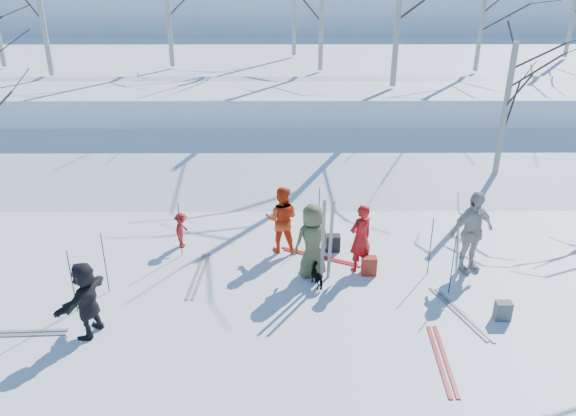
{
  "coord_description": "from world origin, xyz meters",
  "views": [
    {
      "loc": [
        -0.05,
        -9.71,
        6.41
      ],
      "look_at": [
        0.0,
        1.5,
        1.3
      ],
      "focal_mm": 35.0,
      "sensor_mm": 36.0,
      "label": 1
    }
  ],
  "objects_px": {
    "backpack_red": "(369,266)",
    "backpack_grey": "(503,311)",
    "skier_cream_east": "(472,232)",
    "skier_red_seated": "(182,230)",
    "skier_redor_behind": "(282,219)",
    "dog": "(318,276)",
    "skier_olive_center": "(312,241)",
    "skier_grey_west": "(86,299)",
    "backpack_dark": "(333,243)",
    "skier_red_north": "(361,238)"
  },
  "relations": [
    {
      "from": "skier_olive_center",
      "to": "dog",
      "type": "xyz_separation_m",
      "value": [
        0.12,
        -0.44,
        -0.59
      ]
    },
    {
      "from": "skier_red_north",
      "to": "backpack_grey",
      "type": "relative_size",
      "value": 4.11
    },
    {
      "from": "skier_olive_center",
      "to": "dog",
      "type": "height_order",
      "value": "skier_olive_center"
    },
    {
      "from": "skier_cream_east",
      "to": "backpack_dark",
      "type": "bearing_deg",
      "value": 139.93
    },
    {
      "from": "dog",
      "to": "backpack_grey",
      "type": "relative_size",
      "value": 1.45
    },
    {
      "from": "skier_cream_east",
      "to": "backpack_dark",
      "type": "distance_m",
      "value": 3.12
    },
    {
      "from": "skier_redor_behind",
      "to": "skier_red_seated",
      "type": "relative_size",
      "value": 1.84
    },
    {
      "from": "skier_redor_behind",
      "to": "skier_red_seated",
      "type": "xyz_separation_m",
      "value": [
        -2.37,
        0.19,
        -0.37
      ]
    },
    {
      "from": "skier_olive_center",
      "to": "skier_red_seated",
      "type": "xyz_separation_m",
      "value": [
        -3.02,
        1.3,
        -0.39
      ]
    },
    {
      "from": "backpack_red",
      "to": "backpack_grey",
      "type": "height_order",
      "value": "backpack_red"
    },
    {
      "from": "skier_red_seated",
      "to": "skier_grey_west",
      "type": "height_order",
      "value": "skier_grey_west"
    },
    {
      "from": "skier_redor_behind",
      "to": "skier_grey_west",
      "type": "xyz_separation_m",
      "value": [
        -3.5,
        -3.15,
        -0.07
      ]
    },
    {
      "from": "skier_grey_west",
      "to": "backpack_grey",
      "type": "distance_m",
      "value": 7.76
    },
    {
      "from": "skier_red_north",
      "to": "skier_grey_west",
      "type": "bearing_deg",
      "value": -7.84
    },
    {
      "from": "skier_olive_center",
      "to": "backpack_dark",
      "type": "relative_size",
      "value": 4.13
    },
    {
      "from": "skier_red_seated",
      "to": "skier_grey_west",
      "type": "relative_size",
      "value": 0.59
    },
    {
      "from": "skier_redor_behind",
      "to": "skier_red_seated",
      "type": "bearing_deg",
      "value": 4.24
    },
    {
      "from": "skier_redor_behind",
      "to": "dog",
      "type": "xyz_separation_m",
      "value": [
        0.78,
        -1.55,
        -0.57
      ]
    },
    {
      "from": "skier_cream_east",
      "to": "backpack_red",
      "type": "bearing_deg",
      "value": 161.68
    },
    {
      "from": "dog",
      "to": "backpack_dark",
      "type": "xyz_separation_m",
      "value": [
        0.42,
        1.52,
        -0.03
      ]
    },
    {
      "from": "skier_red_seated",
      "to": "backpack_grey",
      "type": "height_order",
      "value": "skier_red_seated"
    },
    {
      "from": "dog",
      "to": "backpack_dark",
      "type": "relative_size",
      "value": 1.38
    },
    {
      "from": "skier_red_seated",
      "to": "backpack_red",
      "type": "distance_m",
      "value": 4.47
    },
    {
      "from": "skier_redor_behind",
      "to": "dog",
      "type": "height_order",
      "value": "skier_redor_behind"
    },
    {
      "from": "backpack_red",
      "to": "backpack_dark",
      "type": "xyz_separation_m",
      "value": [
        -0.71,
        1.07,
        -0.01
      ]
    },
    {
      "from": "skier_olive_center",
      "to": "backpack_grey",
      "type": "bearing_deg",
      "value": 131.72
    },
    {
      "from": "skier_grey_west",
      "to": "backpack_grey",
      "type": "height_order",
      "value": "skier_grey_west"
    },
    {
      "from": "skier_olive_center",
      "to": "backpack_red",
      "type": "xyz_separation_m",
      "value": [
        1.25,
        0.01,
        -0.62
      ]
    },
    {
      "from": "skier_cream_east",
      "to": "backpack_dark",
      "type": "height_order",
      "value": "skier_cream_east"
    },
    {
      "from": "skier_redor_behind",
      "to": "backpack_dark",
      "type": "bearing_deg",
      "value": -172.26
    },
    {
      "from": "backpack_red",
      "to": "backpack_grey",
      "type": "bearing_deg",
      "value": -35.58
    },
    {
      "from": "backpack_dark",
      "to": "skier_grey_west",
      "type": "bearing_deg",
      "value": -146.31
    },
    {
      "from": "skier_grey_west",
      "to": "skier_red_north",
      "type": "bearing_deg",
      "value": 130.07
    },
    {
      "from": "skier_red_seated",
      "to": "dog",
      "type": "height_order",
      "value": "skier_red_seated"
    },
    {
      "from": "skier_redor_behind",
      "to": "backpack_red",
      "type": "distance_m",
      "value": 2.27
    },
    {
      "from": "skier_olive_center",
      "to": "backpack_red",
      "type": "relative_size",
      "value": 3.94
    },
    {
      "from": "backpack_grey",
      "to": "backpack_dark",
      "type": "height_order",
      "value": "backpack_dark"
    },
    {
      "from": "skier_grey_west",
      "to": "dog",
      "type": "distance_m",
      "value": 4.6
    },
    {
      "from": "skier_cream_east",
      "to": "backpack_red",
      "type": "distance_m",
      "value": 2.32
    },
    {
      "from": "backpack_grey",
      "to": "skier_redor_behind",
      "type": "bearing_deg",
      "value": 146.87
    },
    {
      "from": "skier_red_seated",
      "to": "backpack_red",
      "type": "bearing_deg",
      "value": -97.57
    },
    {
      "from": "skier_redor_behind",
      "to": "backpack_dark",
      "type": "distance_m",
      "value": 1.34
    },
    {
      "from": "skier_red_seated",
      "to": "skier_cream_east",
      "type": "relative_size",
      "value": 0.47
    },
    {
      "from": "backpack_red",
      "to": "backpack_grey",
      "type": "distance_m",
      "value": 2.87
    },
    {
      "from": "skier_redor_behind",
      "to": "backpack_grey",
      "type": "distance_m",
      "value": 5.09
    },
    {
      "from": "dog",
      "to": "backpack_grey",
      "type": "xyz_separation_m",
      "value": [
        3.46,
        -1.22,
        -0.04
      ]
    },
    {
      "from": "skier_grey_west",
      "to": "backpack_grey",
      "type": "xyz_separation_m",
      "value": [
        7.73,
        0.39,
        -0.55
      ]
    },
    {
      "from": "skier_redor_behind",
      "to": "skier_cream_east",
      "type": "relative_size",
      "value": 0.86
    },
    {
      "from": "skier_olive_center",
      "to": "backpack_grey",
      "type": "height_order",
      "value": "skier_olive_center"
    },
    {
      "from": "skier_grey_west",
      "to": "dog",
      "type": "height_order",
      "value": "skier_grey_west"
    }
  ]
}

